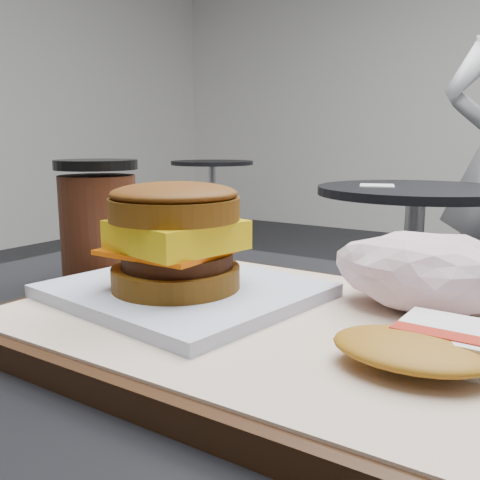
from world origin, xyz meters
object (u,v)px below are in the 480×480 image
object	(u,v)px
coffee_cup	(99,224)
crumpled_wrapper	(423,270)
serving_tray	(268,327)
neighbor_table	(413,242)
breakfast_sandwich	(178,250)
hash_brown	(449,349)

from	to	relation	value
coffee_cup	crumpled_wrapper	bearing A→B (deg)	5.56
serving_tray	neighbor_table	xyz separation A→B (m)	(-0.34, 1.62, -0.23)
serving_tray	neighbor_table	distance (m)	1.67
breakfast_sandwich	coffee_cup	bearing A→B (deg)	160.34
breakfast_sandwich	hash_brown	xyz separation A→B (m)	(0.21, -0.02, -0.03)
crumpled_wrapper	neighbor_table	xyz separation A→B (m)	(-0.43, 1.54, -0.27)
hash_brown	neighbor_table	distance (m)	1.73
serving_tray	hash_brown	bearing A→B (deg)	-10.81
hash_brown	neighbor_table	world-z (taller)	hash_brown
crumpled_wrapper	coffee_cup	distance (m)	0.32
serving_tray	crumpled_wrapper	size ratio (longest dim) A/B	2.97
crumpled_wrapper	neighbor_table	bearing A→B (deg)	105.45
serving_tray	breakfast_sandwich	world-z (taller)	breakfast_sandwich
neighbor_table	breakfast_sandwich	bearing A→B (deg)	-80.89
serving_tray	neighbor_table	world-z (taller)	serving_tray
serving_tray	coffee_cup	world-z (taller)	coffee_cup
hash_brown	breakfast_sandwich	bearing A→B (deg)	175.17
crumpled_wrapper	hash_brown	bearing A→B (deg)	-67.57
crumpled_wrapper	coffee_cup	size ratio (longest dim) A/B	1.03
serving_tray	coffee_cup	bearing A→B (deg)	168.53
coffee_cup	serving_tray	bearing A→B (deg)	-11.47
serving_tray	hash_brown	distance (m)	0.13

